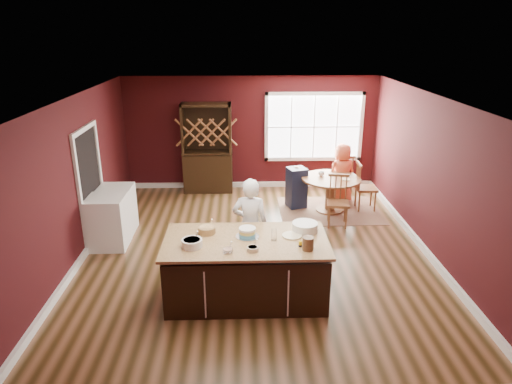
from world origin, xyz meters
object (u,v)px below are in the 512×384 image
high_chair (296,187)px  chair_north (342,176)px  dining_table (331,187)px  washer (108,222)px  baker (250,225)px  chair_south (338,201)px  hutch (207,148)px  dryer (117,209)px  layer_cake (247,232)px  kitchen_island (246,270)px  chair_east (366,186)px  seated_woman (342,173)px  toddler (294,171)px

high_chair → chair_north: bearing=7.4°
dining_table → washer: 4.57m
baker → chair_south: size_ratio=1.51×
hutch → dryer: bearing=-124.7°
dryer → layer_cake: bearing=-42.5°
chair_south → kitchen_island: bearing=-117.8°
dryer → chair_east: bearing=11.0°
kitchen_island → layer_cake: 0.56m
seated_woman → high_chair: bearing=-3.0°
high_chair → seated_woman: bearing=-3.2°
chair_east → dryer: chair_east is taller
dining_table → seated_woman: 0.64m
kitchen_island → seated_woman: bearing=60.1°
chair_east → high_chair: bearing=83.4°
dining_table → chair_south: (0.00, -0.77, -0.02)m
kitchen_island → seated_woman: seated_woman is taller
chair_north → hutch: size_ratio=0.51×
chair_south → toddler: chair_south is taller
baker → washer: baker is taller
dining_table → chair_east: (0.78, 0.07, -0.00)m
seated_woman → washer: bearing=6.8°
baker → washer: 2.71m
high_chair → hutch: bearing=133.1°
chair_south → toddler: size_ratio=3.99×
high_chair → hutch: (-2.00, 1.13, 0.59)m
dryer → dining_table: bearing=12.1°
layer_cake → washer: layer_cake is taller
hutch → chair_north: bearing=-11.1°
kitchen_island → layer_cake: layer_cake is taller
seated_woman → baker: bearing=37.6°
chair_north → washer: chair_north is taller
chair_east → toddler: bearing=80.2°
baker → high_chair: baker is taller
seated_woman → washer: 5.08m
chair_south → chair_north: size_ratio=0.96×
toddler → dryer: size_ratio=0.28×
hutch → washer: hutch is taller
washer → seated_woman: bearing=24.2°
chair_south → washer: (-4.30, -0.79, -0.05)m
baker → seated_woman: (2.10, 3.00, -0.11)m
high_chair → chair_south: bearing=-73.0°
baker → chair_east: baker is taller
baker → toddler: size_ratio=6.04×
hutch → seated_woman: bearing=-15.8°
high_chair → hutch: hutch is taller
dining_table → washer: bearing=-160.1°
chair_north → dryer: bearing=15.0°
dryer → washer: bearing=-90.0°
dining_table → chair_south: bearing=-89.8°
dining_table → washer: size_ratio=1.33×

